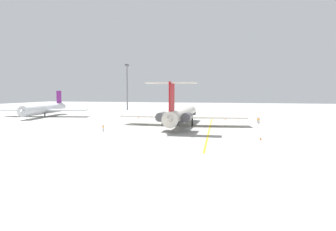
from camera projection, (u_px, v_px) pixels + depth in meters
The scene contains 11 objects.
ground at pixel (221, 126), 82.17m from camera, with size 362.10×362.10×0.00m, color #9E9E99.
main_jetliner at pixel (181, 114), 82.68m from camera, with size 39.64×35.23×11.55m.
airliner_mid_left at pixel (44, 109), 114.07m from camera, with size 32.71×32.53×9.79m.
ground_crew_near_nose at pixel (258, 119), 91.22m from camera, with size 0.43×0.27×1.70m.
ground_crew_near_tail at pixel (259, 120), 88.97m from camera, with size 0.33×0.35×1.78m.
ground_crew_portside at pixel (103, 127), 71.06m from camera, with size 0.41×0.26×1.64m.
safety_cone_nose at pixel (138, 117), 108.17m from camera, with size 0.40×0.40×0.55m, color #EA590F.
safety_cone_wingtip at pixel (261, 139), 58.72m from camera, with size 0.40×0.40×0.55m, color #EA590F.
safety_cone_tail at pixel (225, 119), 100.84m from camera, with size 0.40×0.40×0.55m, color #EA590F.
taxiway_centreline at pixel (210, 126), 82.15m from camera, with size 74.19×0.36×0.01m, color gold.
light_mast at pixel (127, 85), 156.35m from camera, with size 4.00×0.70×23.50m.
Camera 1 is at (-82.77, -5.65, 9.23)m, focal length 32.53 mm.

